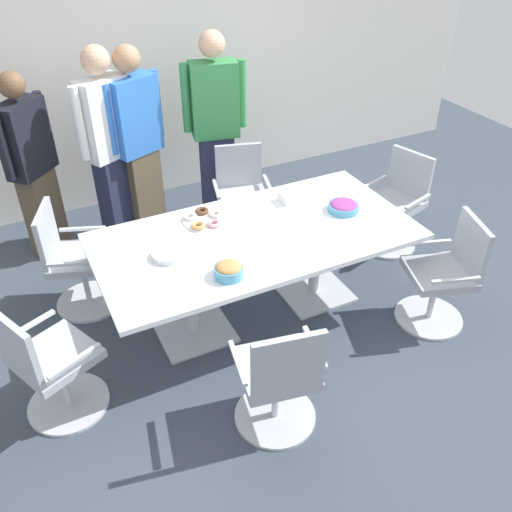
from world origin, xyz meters
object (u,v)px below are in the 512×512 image
(office_chair_0, at_px, (396,206))
(office_chair_4, at_px, (279,381))
(office_chair_1, at_px, (242,200))
(napkin_pile, at_px, (289,197))
(office_chair_5, at_px, (444,278))
(snack_bowl_cookies, at_px, (229,270))
(plate_stack, at_px, (169,254))
(snack_bowl_candy_mix, at_px, (343,206))
(person_standing_3, at_px, (215,126))
(office_chair_2, at_px, (75,264))
(conference_table, at_px, (256,248))
(office_chair_3, at_px, (50,367))
(person_standing_2, at_px, (138,143))
(person_standing_0, at_px, (32,165))
(person_standing_1, at_px, (110,146))
(donut_platter, at_px, (204,219))

(office_chair_0, distance_m, office_chair_4, 2.45)
(office_chair_1, height_order, napkin_pile, office_chair_1)
(office_chair_5, relative_size, snack_bowl_cookies, 4.56)
(office_chair_5, relative_size, plate_stack, 3.81)
(office_chair_1, distance_m, snack_bowl_candy_mix, 1.21)
(office_chair_5, distance_m, napkin_pile, 1.38)
(person_standing_3, bearing_deg, office_chair_5, 123.94)
(office_chair_2, height_order, office_chair_4, same)
(conference_table, relative_size, snack_bowl_cookies, 12.02)
(office_chair_3, relative_size, plate_stack, 3.81)
(conference_table, distance_m, office_chair_0, 1.67)
(person_standing_2, bearing_deg, person_standing_3, 156.27)
(office_chair_5, bearing_deg, office_chair_2, 78.16)
(office_chair_0, bearing_deg, person_standing_3, 30.16)
(person_standing_0, distance_m, person_standing_3, 1.70)
(conference_table, height_order, office_chair_0, office_chair_0)
(person_standing_1, bearing_deg, person_standing_3, 152.31)
(office_chair_0, relative_size, person_standing_3, 0.49)
(office_chair_0, relative_size, snack_bowl_candy_mix, 3.68)
(office_chair_0, distance_m, donut_platter, 1.94)
(office_chair_1, bearing_deg, office_chair_5, 131.17)
(office_chair_4, bearing_deg, person_standing_1, 107.22)
(person_standing_0, bearing_deg, napkin_pile, 97.89)
(office_chair_2, bearing_deg, person_standing_0, -153.96)
(office_chair_4, relative_size, person_standing_0, 0.54)
(office_chair_1, distance_m, office_chair_4, 2.28)
(person_standing_1, height_order, donut_platter, person_standing_1)
(office_chair_1, height_order, plate_stack, office_chair_1)
(office_chair_3, bearing_deg, person_standing_2, 123.69)
(office_chair_2, distance_m, office_chair_3, 1.13)
(person_standing_3, xyz_separation_m, snack_bowl_candy_mix, (0.44, -1.55, -0.19))
(person_standing_0, relative_size, donut_platter, 5.17)
(person_standing_0, bearing_deg, office_chair_4, 64.25)
(plate_stack, bearing_deg, office_chair_1, 45.00)
(person_standing_2, relative_size, napkin_pile, 12.89)
(office_chair_1, xyz_separation_m, person_standing_2, (-0.81, 0.50, 0.55))
(office_chair_4, bearing_deg, plate_stack, 116.31)
(office_chair_1, distance_m, snack_bowl_cookies, 1.70)
(snack_bowl_cookies, xyz_separation_m, napkin_pile, (0.86, 0.71, -0.01))
(office_chair_0, height_order, person_standing_2, person_standing_2)
(conference_table, xyz_separation_m, office_chair_4, (-0.38, -1.08, -0.22))
(office_chair_3, distance_m, donut_platter, 1.55)
(office_chair_4, xyz_separation_m, plate_stack, (-0.30, 1.09, 0.37))
(snack_bowl_candy_mix, bearing_deg, person_standing_3, 105.85)
(office_chair_4, bearing_deg, office_chair_0, 45.59)
(snack_bowl_cookies, bearing_deg, office_chair_3, 177.51)
(person_standing_3, height_order, napkin_pile, person_standing_3)
(office_chair_2, relative_size, snack_bowl_candy_mix, 3.68)
(office_chair_0, distance_m, office_chair_2, 2.92)
(snack_bowl_candy_mix, bearing_deg, office_chair_4, -136.98)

